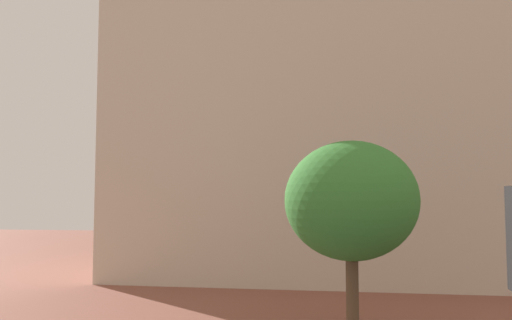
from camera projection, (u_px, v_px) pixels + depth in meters
The scene contains 2 objects.
landmark_building at pixel (355, 97), 32.19m from camera, with size 27.58×13.74×34.95m.
tree_curb_far at pixel (351, 201), 16.24m from camera, with size 4.14×4.14×6.23m.
Camera 1 is at (2.05, -1.13, 4.38)m, focal length 36.69 mm.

